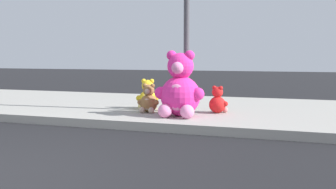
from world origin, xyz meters
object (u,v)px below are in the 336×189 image
plush_red (218,102)px  sign_pole (187,22)px  plush_pink_large (180,90)px  plush_brown (148,101)px  plush_yellow (148,97)px

plush_red → sign_pole: bearing=-177.6°
plush_pink_large → plush_red: (0.56, 0.61, -0.26)m
sign_pole → plush_pink_large: size_ratio=2.76×
plush_brown → plush_yellow: size_ratio=0.90×
plush_yellow → plush_pink_large: bearing=-39.6°
sign_pole → plush_yellow: sign_pole is taller
sign_pole → plush_red: (0.61, 0.03, -1.49)m
sign_pole → plush_brown: sign_pole is taller
plush_pink_large → plush_yellow: plush_pink_large is taller
sign_pole → plush_yellow: size_ratio=5.29×
plush_brown → plush_pink_large: bearing=-21.3°
plush_red → plush_brown: bearing=-165.1°
plush_pink_large → plush_yellow: 1.20m
plush_pink_large → plush_brown: (-0.70, 0.27, -0.25)m
plush_pink_large → plush_red: 0.87m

